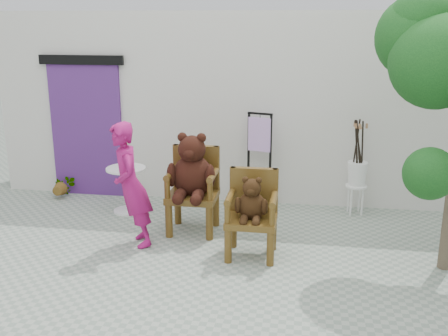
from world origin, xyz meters
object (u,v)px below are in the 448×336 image
(chair_small, at_px, (252,207))
(cafe_table, at_px, (127,184))
(chair_big, at_px, (193,176))
(stool_bucket, at_px, (357,173))
(person, at_px, (131,186))
(display_stand, at_px, (259,172))

(chair_small, bearing_deg, cafe_table, 149.16)
(chair_big, bearing_deg, stool_bucket, 24.51)
(chair_big, xyz_separation_m, person, (-0.67, -0.60, 0.02))
(chair_big, relative_size, cafe_table, 2.00)
(person, xyz_separation_m, display_stand, (1.49, 1.68, -0.24))
(person, bearing_deg, cafe_table, 175.92)
(chair_small, bearing_deg, display_stand, 92.40)
(cafe_table, bearing_deg, person, -67.52)
(chair_big, xyz_separation_m, stool_bucket, (2.29, 1.05, -0.16))
(chair_small, bearing_deg, chair_big, 144.20)
(stool_bucket, bearing_deg, display_stand, 178.51)
(display_stand, bearing_deg, chair_big, -110.87)
(cafe_table, distance_m, display_stand, 2.05)
(person, height_order, display_stand, person)
(person, distance_m, stool_bucket, 3.40)
(person, bearing_deg, chair_big, 104.98)
(cafe_table, xyz_separation_m, display_stand, (1.98, 0.50, 0.14))
(chair_big, height_order, stool_bucket, stool_bucket)
(cafe_table, bearing_deg, display_stand, 14.20)
(chair_small, height_order, stool_bucket, stool_bucket)
(chair_small, height_order, display_stand, display_stand)
(person, relative_size, cafe_table, 2.33)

